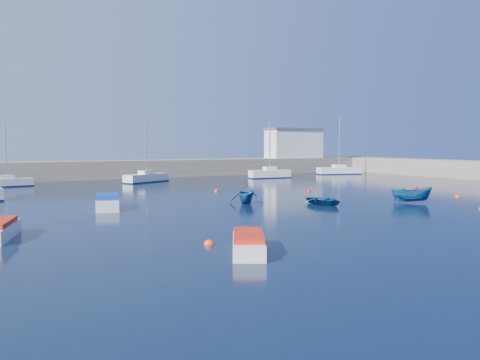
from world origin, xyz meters
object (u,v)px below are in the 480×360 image
harbor_office (294,144)px  dinghy_center (324,200)px  sailboat_5 (7,182)px  motorboat_3 (248,243)px  sailboat_7 (270,174)px  dinghy_right (412,195)px  motorboat_1 (107,202)px  sailboat_6 (146,178)px  dinghy_left (246,193)px  sailboat_8 (339,170)px

harbor_office → dinghy_center: 46.22m
sailboat_5 → motorboat_3: sailboat_5 is taller
sailboat_7 → dinghy_right: bearing=174.6°
motorboat_1 → motorboat_3: size_ratio=1.18×
harbor_office → motorboat_3: size_ratio=2.42×
sailboat_6 → harbor_office: bearing=-100.8°
dinghy_center → dinghy_left: 6.47m
harbor_office → sailboat_5: harbor_office is taller
motorboat_3 → dinghy_left: (8.78, 15.98, 0.44)m
dinghy_center → motorboat_1: bearing=153.7°
harbor_office → dinghy_left: 45.85m
dinghy_center → dinghy_right: (7.27, -2.47, 0.30)m
sailboat_8 → dinghy_right: (-20.56, -33.53, 0.02)m
sailboat_5 → dinghy_center: 37.89m
sailboat_7 → dinghy_right: sailboat_7 is taller
sailboat_5 → dinghy_center: (22.19, -30.72, -0.18)m
sailboat_7 → dinghy_center: bearing=160.6°
sailboat_7 → motorboat_1: size_ratio=1.72×
dinghy_center → dinghy_left: size_ratio=1.05×
sailboat_7 → sailboat_5: bearing=91.1°
motorboat_3 → dinghy_center: size_ratio=1.19×
dinghy_left → sailboat_7: bearing=91.3°
harbor_office → motorboat_1: (-40.31, -33.24, -4.57)m
motorboat_1 → dinghy_right: size_ratio=1.43×
sailboat_5 → sailboat_8: sailboat_8 is taller
sailboat_8 → motorboat_3: sailboat_8 is taller
sailboat_8 → motorboat_3: (-41.65, -43.01, -0.21)m
sailboat_5 → dinghy_right: sailboat_5 is taller
dinghy_left → motorboat_1: bearing=-152.4°
harbor_office → sailboat_7: size_ratio=1.19×
harbor_office → sailboat_5: 47.35m
sailboat_8 → motorboat_1: 50.66m
harbor_office → motorboat_3: 63.82m
dinghy_right → dinghy_center: bearing=100.7°
harbor_office → dinghy_right: size_ratio=2.92×
sailboat_5 → sailboat_7: (34.86, -1.99, 0.13)m
dinghy_right → motorboat_1: bearing=99.8°
harbor_office → sailboat_5: (-46.37, -8.39, -4.56)m
harbor_office → motorboat_1: 52.44m
harbor_office → motorboat_1: harbor_office is taller
sailboat_5 → sailboat_7: 34.92m
sailboat_8 → sailboat_6: bearing=106.7°
sailboat_7 → dinghy_left: bearing=148.8°
sailboat_8 → sailboat_7: bearing=113.2°
sailboat_8 → dinghy_right: sailboat_8 is taller
motorboat_1 → dinghy_center: (16.12, -5.86, -0.18)m
sailboat_6 → dinghy_left: (0.76, -25.67, 0.26)m
sailboat_6 → motorboat_1: bearing=128.4°
motorboat_3 → dinghy_right: size_ratio=1.20×
sailboat_7 → sailboat_8: 15.33m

